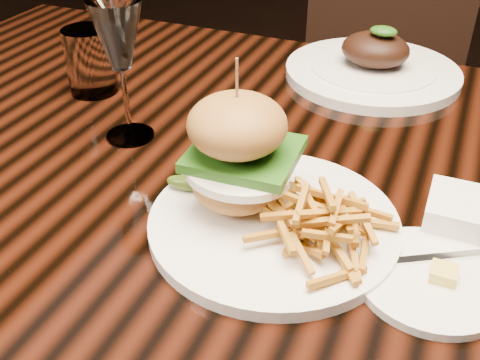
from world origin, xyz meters
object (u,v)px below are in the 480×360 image
at_px(wine_glass, 118,40).
at_px(chair_far, 381,68).
at_px(burger_plate, 268,191).
at_px(far_dish, 373,67).
at_px(dining_table, 300,212).

xyz_separation_m(wine_glass, chair_far, (0.22, 0.91, -0.36)).
bearing_deg(chair_far, burger_plate, -96.36).
xyz_separation_m(wine_glass, far_dish, (0.28, 0.35, -0.13)).
bearing_deg(dining_table, wine_glass, -175.93).
bearing_deg(far_dish, dining_table, -93.90).
relative_size(dining_table, wine_glass, 8.00).
relative_size(dining_table, chair_far, 1.68).
distance_m(far_dish, chair_far, 0.61).
distance_m(burger_plate, far_dish, 0.47).
height_order(dining_table, chair_far, chair_far).
height_order(burger_plate, wine_glass, wine_glass).
height_order(wine_glass, chair_far, same).
xyz_separation_m(dining_table, far_dish, (0.02, 0.33, 0.10)).
distance_m(wine_glass, far_dish, 0.47).
bearing_deg(chair_far, wine_glass, -112.11).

